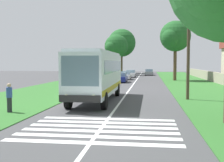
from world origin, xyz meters
TOP-DOWN VIEW (x-y plane):
  - ground at (0.00, 0.00)m, footprint 160.00×160.00m
  - grass_verge_left at (15.00, 8.20)m, footprint 120.00×8.00m
  - grass_verge_right at (15.00, -8.20)m, footprint 120.00×8.00m
  - centre_line at (15.00, 0.00)m, footprint 110.00×0.16m
  - coach_bus at (8.01, 1.80)m, footprint 11.16×2.62m
  - zebra_crossing at (-1.10, 0.00)m, footprint 4.95×6.80m
  - trailing_car_0 at (28.71, 2.07)m, footprint 4.30×1.78m
  - trailing_car_1 at (35.75, 1.97)m, footprint 4.30×1.78m
  - trailing_car_2 at (43.63, 1.53)m, footprint 4.30×1.78m
  - trailing_car_3 at (52.20, -2.05)m, footprint 4.30×1.78m
  - roadside_tree_left_0 at (52.09, 5.46)m, footprint 6.46×5.39m
  - roadside_tree_left_1 at (62.64, 5.38)m, footprint 8.95×7.30m
  - roadside_tree_right_0 at (33.76, -6.06)m, footprint 5.55×4.90m
  - utility_pole at (9.53, -5.10)m, footprint 0.24×1.40m
  - pedestrian at (2.24, 5.95)m, footprint 0.34×0.34m

SIDE VIEW (x-z plane):
  - ground at x=0.00m, z-range 0.00..0.00m
  - zebra_crossing at x=-1.10m, z-range 0.00..0.01m
  - centre_line at x=15.00m, z-range 0.00..0.01m
  - grass_verge_left at x=15.00m, z-range 0.00..0.04m
  - grass_verge_right at x=15.00m, z-range 0.00..0.04m
  - trailing_car_0 at x=28.71m, z-range -0.05..1.38m
  - trailing_car_1 at x=35.75m, z-range -0.05..1.38m
  - trailing_car_2 at x=43.63m, z-range -0.05..1.38m
  - trailing_car_3 at x=52.20m, z-range -0.05..1.38m
  - pedestrian at x=2.24m, z-range 0.06..1.75m
  - coach_bus at x=8.01m, z-range 0.28..4.01m
  - utility_pole at x=9.53m, z-range 0.18..8.54m
  - roadside_tree_left_0 at x=52.09m, z-range 1.77..10.96m
  - roadside_tree_right_0 at x=33.76m, z-range 2.20..11.71m
  - roadside_tree_left_1 at x=62.64m, z-range 2.00..13.65m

